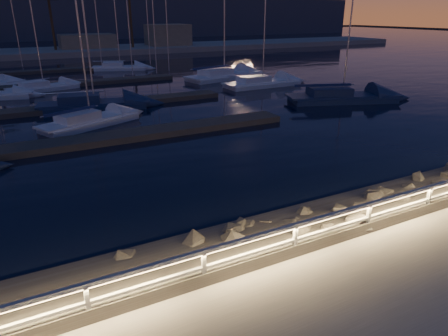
{
  "coord_description": "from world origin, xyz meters",
  "views": [
    {
      "loc": [
        -5.65,
        -8.17,
        6.86
      ],
      "look_at": [
        0.69,
        4.0,
        1.48
      ],
      "focal_mm": 32.0,
      "sensor_mm": 36.0,
      "label": 1
    }
  ],
  "objects": [
    {
      "name": "sailboat_d",
      "position": [
        19.74,
        18.38,
        -0.13
      ],
      "size": [
        10.23,
        6.0,
        16.74
      ],
      "rotation": [
        0.0,
        0.0,
        -0.35
      ],
      "color": "navy",
      "rests_on": "ground"
    },
    {
      "name": "harbor_water",
      "position": [
        0.0,
        31.22,
        -0.97
      ],
      "size": [
        400.0,
        440.0,
        0.6
      ],
      "color": "black",
      "rests_on": "ground"
    },
    {
      "name": "sailboat_l",
      "position": [
        16.32,
        34.45,
        -0.13
      ],
      "size": [
        10.51,
        5.14,
        17.14
      ],
      "rotation": [
        0.0,
        0.0,
        0.22
      ],
      "color": "white",
      "rests_on": "ground"
    },
    {
      "name": "ground",
      "position": [
        0.0,
        0.0,
        0.0
      ],
      "size": [
        400.0,
        400.0,
        0.0
      ],
      "primitive_type": "plane",
      "color": "#A9A298",
      "rests_on": "ground"
    },
    {
      "name": "guard_rail",
      "position": [
        -0.07,
        -0.0,
        0.77
      ],
      "size": [
        44.11,
        0.12,
        1.06
      ],
      "color": "silver",
      "rests_on": "ground"
    },
    {
      "name": "riprap",
      "position": [
        1.87,
        1.35,
        -0.19
      ],
      "size": [
        41.18,
        2.7,
        1.31
      ],
      "color": "#5E5951",
      "rests_on": "ground"
    },
    {
      "name": "far_shore",
      "position": [
        -0.12,
        74.05,
        0.29
      ],
      "size": [
        160.0,
        14.0,
        5.2
      ],
      "color": "#A9A298",
      "rests_on": "ground"
    },
    {
      "name": "sailboat_h",
      "position": [
        17.66,
        28.14,
        -0.16
      ],
      "size": [
        9.0,
        2.99,
        15.06
      ],
      "rotation": [
        0.0,
        0.0,
        0.03
      ],
      "color": "white",
      "rests_on": "ground"
    },
    {
      "name": "sailboat_g",
      "position": [
        -3.29,
        36.27,
        -0.21
      ],
      "size": [
        7.29,
        3.93,
        11.93
      ],
      "rotation": [
        0.0,
        0.0,
        0.29
      ],
      "color": "white",
      "rests_on": "ground"
    },
    {
      "name": "palm_center",
      "position": [
        2.0,
        73.0,
        8.78
      ],
      "size": [
        3.0,
        3.0,
        9.7
      ],
      "color": "#4F3C25",
      "rests_on": "ground"
    },
    {
      "name": "sailboat_k",
      "position": [
        7.37,
        48.14,
        -0.2
      ],
      "size": [
        7.59,
        4.41,
        12.46
      ],
      "rotation": [
        0.0,
        0.0,
        -0.34
      ],
      "color": "white",
      "rests_on": "ground"
    },
    {
      "name": "sailboat_c",
      "position": [
        -0.35,
        25.59,
        -0.15
      ],
      "size": [
        9.11,
        4.33,
        14.91
      ],
      "rotation": [
        0.0,
        0.0,
        -0.21
      ],
      "color": "navy",
      "rests_on": "ground"
    },
    {
      "name": "floating_docks",
      "position": [
        0.0,
        32.5,
        -0.4
      ],
      "size": [
        22.0,
        36.0,
        0.4
      ],
      "color": "#574E48",
      "rests_on": "ground"
    },
    {
      "name": "sailboat_f",
      "position": [
        -1.57,
        20.22,
        -0.18
      ],
      "size": [
        7.5,
        4.84,
        12.49
      ],
      "rotation": [
        0.0,
        0.0,
        0.42
      ],
      "color": "white",
      "rests_on": "ground"
    }
  ]
}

